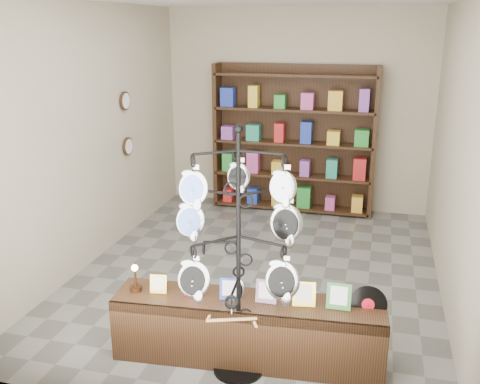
{
  "coord_description": "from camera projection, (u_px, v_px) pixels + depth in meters",
  "views": [
    {
      "loc": [
        1.25,
        -5.52,
        2.73
      ],
      "look_at": [
        0.05,
        -1.0,
        1.27
      ],
      "focal_mm": 40.0,
      "sensor_mm": 36.0,
      "label": 1
    }
  ],
  "objects": [
    {
      "name": "back_shelving",
      "position": [
        293.0,
        144.0,
        8.02
      ],
      "size": [
        2.42,
        0.36,
        2.2
      ],
      "color": "black",
      "rests_on": "ground"
    },
    {
      "name": "ground",
      "position": [
        258.0,
        271.0,
        6.21
      ],
      "size": [
        5.0,
        5.0,
        0.0
      ],
      "primitive_type": "plane",
      "color": "slate",
      "rests_on": "ground"
    },
    {
      "name": "room_envelope",
      "position": [
        260.0,
        112.0,
        5.66
      ],
      "size": [
        5.0,
        5.0,
        5.0
      ],
      "color": "#B1A68E",
      "rests_on": "ground"
    },
    {
      "name": "display_tree",
      "position": [
        239.0,
        237.0,
        4.08
      ],
      "size": [
        1.07,
        1.05,
        2.06
      ],
      "rotation": [
        0.0,
        0.0,
        0.26
      ],
      "color": "black",
      "rests_on": "ground"
    },
    {
      "name": "front_shelf",
      "position": [
        248.0,
        329.0,
        4.5
      ],
      "size": [
        2.28,
        0.65,
        0.8
      ],
      "rotation": [
        0.0,
        0.0,
        0.08
      ],
      "color": "black",
      "rests_on": "ground"
    },
    {
      "name": "wall_clocks",
      "position": [
        126.0,
        124.0,
        6.98
      ],
      "size": [
        0.03,
        0.24,
        0.84
      ],
      "color": "black",
      "rests_on": "ground"
    }
  ]
}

